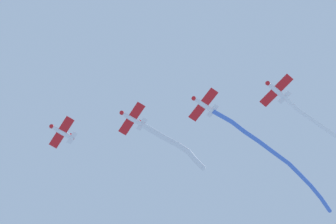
% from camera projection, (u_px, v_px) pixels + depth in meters
% --- Properties ---
extents(airplane_lead, '(4.90, 6.14, 1.59)m').
position_uv_depth(airplane_lead, '(62.00, 132.00, 74.10)').
color(airplane_lead, white).
extents(airplane_left_wing, '(4.86, 6.17, 1.59)m').
position_uv_depth(airplane_left_wing, '(132.00, 119.00, 73.39)').
color(airplane_left_wing, white).
extents(smoke_trail_left_wing, '(11.52, 8.72, 1.78)m').
position_uv_depth(smoke_trail_left_wing, '(176.00, 146.00, 75.47)').
color(smoke_trail_left_wing, white).
extents(airplane_right_wing, '(4.93, 6.10, 1.59)m').
position_uv_depth(airplane_right_wing, '(203.00, 105.00, 72.67)').
color(airplane_right_wing, white).
extents(smoke_trail_right_wing, '(24.34, 20.36, 2.50)m').
position_uv_depth(smoke_trail_right_wing, '(280.00, 160.00, 77.89)').
color(smoke_trail_right_wing, '#4C75DB').
extents(airplane_slot, '(5.09, 5.90, 1.59)m').
position_uv_depth(airplane_slot, '(276.00, 90.00, 71.95)').
color(airplane_slot, white).
extents(smoke_trail_slot, '(18.06, 10.38, 2.97)m').
position_uv_depth(smoke_trail_slot, '(334.00, 133.00, 73.62)').
color(smoke_trail_slot, white).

